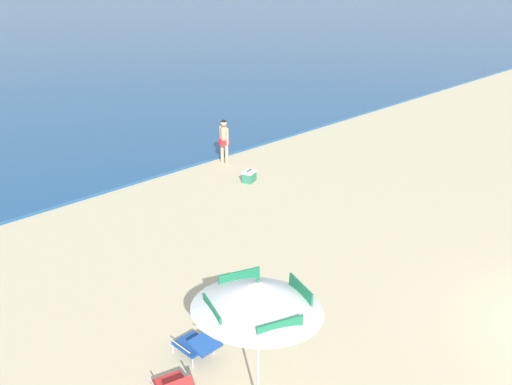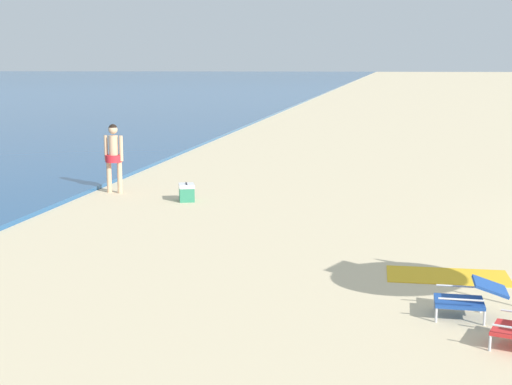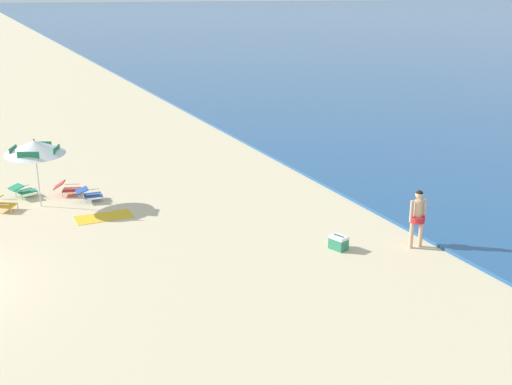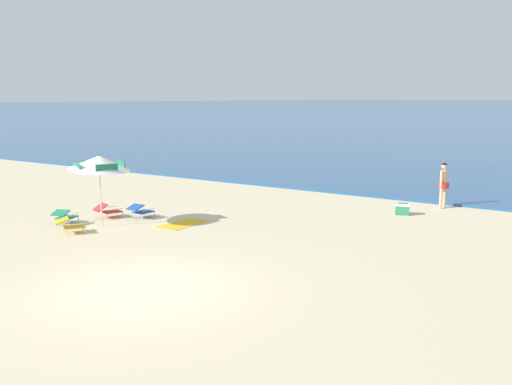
{
  "view_description": "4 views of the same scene",
  "coord_description": "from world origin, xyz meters",
  "px_view_note": "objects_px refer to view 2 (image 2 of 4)",
  "views": [
    {
      "loc": [
        -10.32,
        -0.72,
        6.25
      ],
      "look_at": [
        -0.85,
        8.17,
        1.11
      ],
      "focal_mm": 36.31,
      "sensor_mm": 36.0,
      "label": 1
    },
    {
      "loc": [
        -14.63,
        6.37,
        3.11
      ],
      "look_at": [
        -1.22,
        8.77,
        0.77
      ],
      "focal_mm": 51.76,
      "sensor_mm": 36.0,
      "label": 2
    },
    {
      "loc": [
        15.71,
        2.08,
        6.99
      ],
      "look_at": [
        -0.1,
        9.25,
        1.36
      ],
      "focal_mm": 43.77,
      "sensor_mm": 36.0,
      "label": 3
    },
    {
      "loc": [
        8.79,
        -8.51,
        4.12
      ],
      "look_at": [
        -1.86,
        7.08,
        0.99
      ],
      "focal_mm": 40.41,
      "sensor_mm": 36.0,
      "label": 4
    }
  ],
  "objects_px": {
    "person_standing_near_shore": "(114,153)",
    "cooler_box": "(187,192)",
    "beach_towel": "(448,276)",
    "lounge_chair_beside_umbrella": "(470,297)"
  },
  "relations": [
    {
      "from": "cooler_box",
      "to": "person_standing_near_shore",
      "type": "bearing_deg",
      "value": 69.11
    },
    {
      "from": "person_standing_near_shore",
      "to": "cooler_box",
      "type": "distance_m",
      "value": 2.35
    },
    {
      "from": "lounge_chair_beside_umbrella",
      "to": "cooler_box",
      "type": "xyz_separation_m",
      "value": [
        7.24,
        5.66,
        -0.08
      ]
    },
    {
      "from": "lounge_chair_beside_umbrella",
      "to": "cooler_box",
      "type": "height_order",
      "value": "lounge_chair_beside_umbrella"
    },
    {
      "from": "person_standing_near_shore",
      "to": "cooler_box",
      "type": "relative_size",
      "value": 2.94
    },
    {
      "from": "person_standing_near_shore",
      "to": "lounge_chair_beside_umbrella",
      "type": "bearing_deg",
      "value": -136.09
    },
    {
      "from": "person_standing_near_shore",
      "to": "beach_towel",
      "type": "xyz_separation_m",
      "value": [
        -6.19,
        -7.62,
        -0.98
      ]
    },
    {
      "from": "person_standing_near_shore",
      "to": "beach_towel",
      "type": "relative_size",
      "value": 0.95
    },
    {
      "from": "beach_towel",
      "to": "cooler_box",
      "type": "bearing_deg",
      "value": 45.77
    },
    {
      "from": "lounge_chair_beside_umbrella",
      "to": "cooler_box",
      "type": "relative_size",
      "value": 1.51
    }
  ]
}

